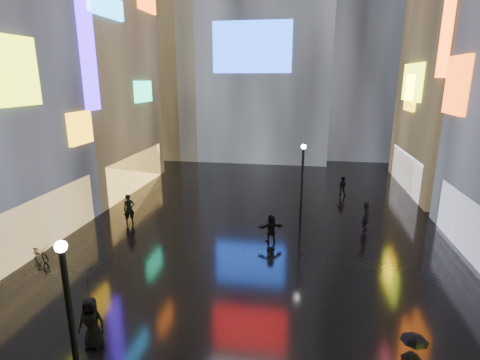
# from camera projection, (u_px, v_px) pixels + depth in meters

# --- Properties ---
(ground) EXTENTS (140.00, 140.00, 0.00)m
(ground) POSITION_uv_depth(u_px,v_px,m) (261.00, 223.00, 23.96)
(ground) COLOR black
(ground) RESTS_ON ground
(building_left_far) EXTENTS (10.28, 12.00, 22.00)m
(building_left_far) POSITION_uv_depth(u_px,v_px,m) (69.00, 52.00, 29.37)
(building_left_far) COLOR black
(building_left_far) RESTS_ON ground
(tower_flank_right) EXTENTS (12.00, 12.00, 34.00)m
(tower_flank_right) POSITION_uv_depth(u_px,v_px,m) (367.00, 6.00, 42.81)
(tower_flank_right) COLOR black
(tower_flank_right) RESTS_ON ground
(tower_flank_left) EXTENTS (10.00, 10.00, 26.00)m
(tower_flank_left) POSITION_uv_depth(u_px,v_px,m) (165.00, 43.00, 43.75)
(tower_flank_left) COLOR black
(tower_flank_left) RESTS_ON ground
(lamp_near) EXTENTS (0.30, 0.30, 5.20)m
(lamp_near) POSITION_uv_depth(u_px,v_px,m) (71.00, 322.00, 9.52)
(lamp_near) COLOR black
(lamp_near) RESTS_ON ground
(lamp_far) EXTENTS (0.30, 0.30, 5.20)m
(lamp_far) POSITION_uv_depth(u_px,v_px,m) (302.00, 181.00, 22.66)
(lamp_far) COLOR black
(lamp_far) RESTS_ON ground
(pedestrian_4) EXTENTS (0.96, 0.68, 1.86)m
(pedestrian_4) POSITION_uv_depth(u_px,v_px,m) (92.00, 323.00, 12.71)
(pedestrian_4) COLOR black
(pedestrian_4) RESTS_ON ground
(pedestrian_5) EXTENTS (1.55, 1.00, 1.60)m
(pedestrian_5) POSITION_uv_depth(u_px,v_px,m) (271.00, 229.00, 21.01)
(pedestrian_5) COLOR black
(pedestrian_5) RESTS_ON ground
(pedestrian_6) EXTENTS (0.84, 0.80, 1.93)m
(pedestrian_6) POSITION_uv_depth(u_px,v_px,m) (129.00, 209.00, 23.64)
(pedestrian_6) COLOR black
(pedestrian_6) RESTS_ON ground
(pedestrian_7) EXTENTS (0.86, 0.74, 1.52)m
(pedestrian_7) POSITION_uv_depth(u_px,v_px,m) (342.00, 186.00, 29.43)
(pedestrian_7) COLOR black
(pedestrian_7) RESTS_ON ground
(umbrella_1) EXTENTS (0.96, 0.96, 0.62)m
(umbrella_1) POSITION_uv_depth(u_px,v_px,m) (414.00, 344.00, 10.29)
(umbrella_1) COLOR black
(umbrella_1) RESTS_ON pedestrian_2
(umbrella_2) EXTENTS (1.04, 1.02, 0.82)m
(umbrella_2) POSITION_uv_depth(u_px,v_px,m) (87.00, 288.00, 12.36)
(umbrella_2) COLOR black
(umbrella_2) RESTS_ON pedestrian_4
(bicycle) EXTENTS (1.70, 1.16, 0.84)m
(bicycle) POSITION_uv_depth(u_px,v_px,m) (39.00, 253.00, 18.93)
(bicycle) COLOR black
(bicycle) RESTS_ON ground
(pedestrian_8) EXTENTS (0.65, 0.78, 1.82)m
(pedestrian_8) POSITION_uv_depth(u_px,v_px,m) (366.00, 216.00, 22.56)
(pedestrian_8) COLOR black
(pedestrian_8) RESTS_ON ground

